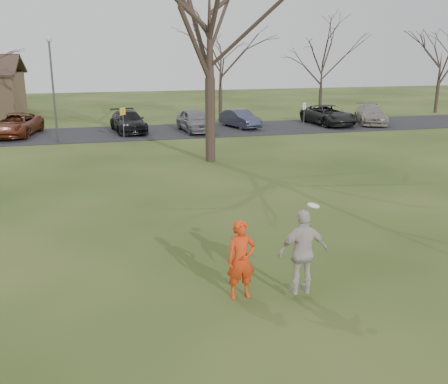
# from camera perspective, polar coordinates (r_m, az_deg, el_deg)

# --- Properties ---
(ground) EXTENTS (120.00, 120.00, 0.00)m
(ground) POSITION_cam_1_polar(r_m,az_deg,el_deg) (12.06, 4.66, -11.98)
(ground) COLOR #1E380F
(ground) RESTS_ON ground
(parking_strip) EXTENTS (62.00, 6.50, 0.04)m
(parking_strip) POSITION_cam_1_polar(r_m,az_deg,el_deg) (35.70, -8.16, 6.66)
(parking_strip) COLOR black
(parking_strip) RESTS_ON ground
(player_defender) EXTENTS (0.69, 0.46, 1.87)m
(player_defender) POSITION_cam_1_polar(r_m,az_deg,el_deg) (11.78, 1.93, -7.58)
(player_defender) COLOR red
(player_defender) RESTS_ON ground
(car_2) EXTENTS (3.37, 5.58, 1.45)m
(car_2) POSITION_cam_1_polar(r_m,az_deg,el_deg) (36.33, -22.30, 6.99)
(car_2) COLOR #612A16
(car_2) RESTS_ON parking_strip
(car_3) EXTENTS (2.57, 5.07, 1.41)m
(car_3) POSITION_cam_1_polar(r_m,az_deg,el_deg) (35.91, -10.68, 7.77)
(car_3) COLOR black
(car_3) RESTS_ON parking_strip
(car_4) EXTENTS (2.23, 4.61, 1.51)m
(car_4) POSITION_cam_1_polar(r_m,az_deg,el_deg) (35.49, -3.31, 8.01)
(car_4) COLOR slate
(car_4) RESTS_ON parking_strip
(car_5) EXTENTS (2.48, 4.10, 1.28)m
(car_5) POSITION_cam_1_polar(r_m,az_deg,el_deg) (37.25, 1.80, 8.22)
(car_5) COLOR #34374E
(car_5) RESTS_ON parking_strip
(car_6) EXTENTS (2.93, 5.41, 1.44)m
(car_6) POSITION_cam_1_polar(r_m,az_deg,el_deg) (39.48, 11.60, 8.46)
(car_6) COLOR black
(car_6) RESTS_ON parking_strip
(car_7) EXTENTS (3.39, 5.14, 1.38)m
(car_7) POSITION_cam_1_polar(r_m,az_deg,el_deg) (40.75, 16.11, 8.34)
(car_7) COLOR gray
(car_7) RESTS_ON parking_strip
(catching_play) EXTENTS (1.19, 0.51, 2.11)m
(catching_play) POSITION_cam_1_polar(r_m,az_deg,el_deg) (11.72, 8.84, -6.65)
(catching_play) COLOR beige
(catching_play) RESTS_ON ground
(lamp_post) EXTENTS (0.34, 0.34, 6.27)m
(lamp_post) POSITION_cam_1_polar(r_m,az_deg,el_deg) (32.73, -18.70, 12.15)
(lamp_post) COLOR #47474C
(lamp_post) RESTS_ON ground
(sign_yellow) EXTENTS (0.35, 0.35, 2.08)m
(sign_yellow) POSITION_cam_1_polar(r_m,az_deg,el_deg) (32.39, -11.25, 8.15)
(sign_yellow) COLOR #47474C
(sign_yellow) RESTS_ON ground
(sign_white) EXTENTS (0.35, 0.35, 2.08)m
(sign_white) POSITION_cam_1_polar(r_m,az_deg,el_deg) (35.05, 8.96, 8.82)
(sign_white) COLOR #47474C
(sign_white) RESTS_ON ground
(big_tree) EXTENTS (9.00, 9.00, 14.00)m
(big_tree) POSITION_cam_1_polar(r_m,az_deg,el_deg) (25.72, -1.64, 18.92)
(big_tree) COLOR #352821
(big_tree) RESTS_ON ground
(small_tree_row) EXTENTS (55.00, 5.90, 8.50)m
(small_tree_row) POSITION_cam_1_polar(r_m,az_deg,el_deg) (40.95, -2.86, 13.41)
(small_tree_row) COLOR #352821
(small_tree_row) RESTS_ON ground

